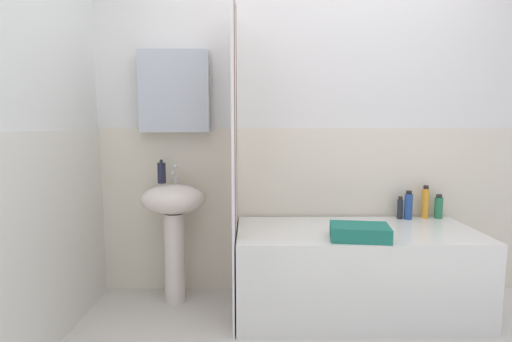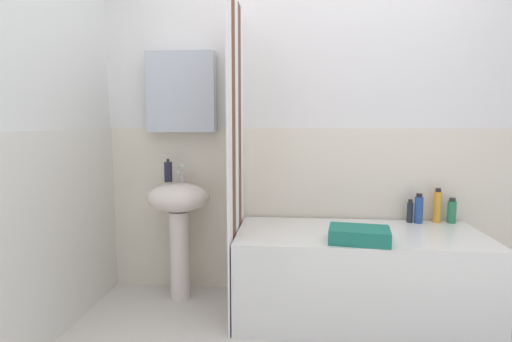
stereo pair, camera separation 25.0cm
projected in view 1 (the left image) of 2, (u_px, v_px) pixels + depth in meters
name	position (u px, v px, depth m)	size (l,w,h in m)	color
wall_back_tiled	(305.00, 137.00, 2.94)	(3.60, 0.18, 2.40)	silver
wall_left_tiled	(26.00, 148.00, 2.01)	(0.07, 1.81, 2.40)	silver
sink	(174.00, 216.00, 2.76)	(0.44, 0.34, 0.83)	silver
faucet	(175.00, 174.00, 2.81)	(0.03, 0.12, 0.12)	silver
soap_dispenser	(162.00, 173.00, 2.79)	(0.06, 0.06, 0.17)	#202236
bathtub	(355.00, 270.00, 2.65)	(1.54, 0.70, 0.55)	silver
shower_curtain	(235.00, 161.00, 2.56)	(0.01, 0.70, 2.00)	white
shampoo_bottle	(439.00, 207.00, 2.91)	(0.06, 0.06, 0.17)	#287C4F
lotion_bottle	(425.00, 203.00, 2.91)	(0.05, 0.05, 0.24)	orange
body_wash_bottle	(408.00, 206.00, 2.88)	(0.06, 0.06, 0.21)	#254B96
conditioner_bottle	(400.00, 208.00, 2.90)	(0.04, 0.04, 0.16)	#202730
towel_folded	(360.00, 232.00, 2.39)	(0.34, 0.23, 0.08)	#1E705D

